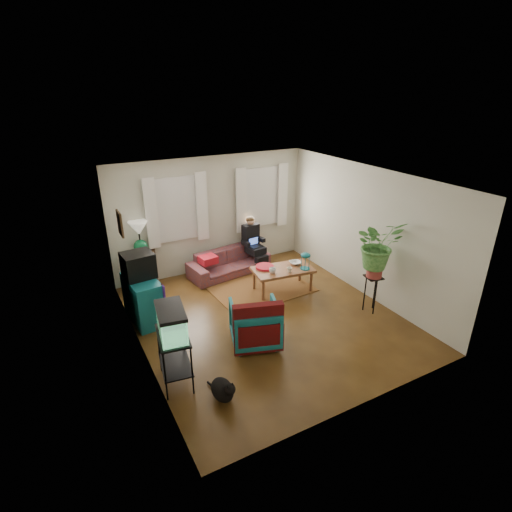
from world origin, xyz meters
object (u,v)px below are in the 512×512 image
dresser (143,300)px  coffee_table (282,280)px  sofa (229,259)px  armchair (255,322)px  side_table (143,269)px  plant_stand (371,294)px  aquarium_stand (175,359)px

dresser → coffee_table: size_ratio=0.77×
sofa → dresser: 2.42m
sofa → armchair: 2.71m
sofa → coffee_table: sofa is taller
side_table → plant_stand: (3.52, -3.10, -0.02)m
dresser → aquarium_stand: size_ratio=1.15×
dresser → coffee_table: (2.81, -0.23, -0.17)m
aquarium_stand → coffee_table: 3.27m
sofa → plant_stand: bearing=-66.7°
armchair → plant_stand: bearing=-165.6°
armchair → coffee_table: bearing=-117.7°
plant_stand → armchair: bearing=176.4°
coffee_table → plant_stand: size_ratio=1.68×
sofa → aquarium_stand: bearing=-134.7°
aquarium_stand → armchair: 1.49m
sofa → plant_stand: 3.23m
armchair → coffee_table: 1.91m
side_table → armchair: size_ratio=0.96×
plant_stand → sofa: bearing=121.2°
dresser → sofa: bearing=19.7°
coffee_table → plant_stand: bearing=-47.3°
dresser → plant_stand: 4.22m
coffee_table → dresser: bearing=-177.2°
armchair → sofa: bearing=-87.7°
dresser → plant_stand: (3.86, -1.71, -0.06)m
sofa → armchair: (-0.73, -2.61, 0.03)m
aquarium_stand → armchair: bearing=21.0°
armchair → aquarium_stand: bearing=30.2°
sofa → coffee_table: size_ratio=1.51×
armchair → coffee_table: (1.36, 1.33, -0.14)m
side_table → plant_stand: 4.69m
aquarium_stand → armchair: size_ratio=1.02×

